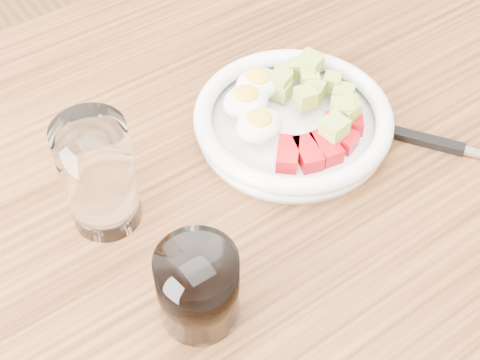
# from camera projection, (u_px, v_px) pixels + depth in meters

# --- Properties ---
(dining_table) EXTENTS (1.50, 0.90, 0.77)m
(dining_table) POSITION_uv_depth(u_px,v_px,m) (251.00, 250.00, 0.82)
(dining_table) COLOR brown
(dining_table) RESTS_ON ground
(bowl) EXTENTS (0.24, 0.24, 0.06)m
(bowl) POSITION_uv_depth(u_px,v_px,m) (292.00, 117.00, 0.80)
(bowl) COLOR white
(bowl) RESTS_ON dining_table
(fork) EXTENTS (0.14, 0.19, 0.01)m
(fork) POSITION_uv_depth(u_px,v_px,m) (445.00, 145.00, 0.79)
(fork) COLOR black
(fork) RESTS_ON dining_table
(water_glass) EXTENTS (0.07, 0.07, 0.13)m
(water_glass) POSITION_uv_depth(u_px,v_px,m) (98.00, 175.00, 0.68)
(water_glass) COLOR white
(water_glass) RESTS_ON dining_table
(coffee_glass) EXTENTS (0.08, 0.08, 0.09)m
(coffee_glass) POSITION_uv_depth(u_px,v_px,m) (198.00, 287.00, 0.62)
(coffee_glass) COLOR white
(coffee_glass) RESTS_ON dining_table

